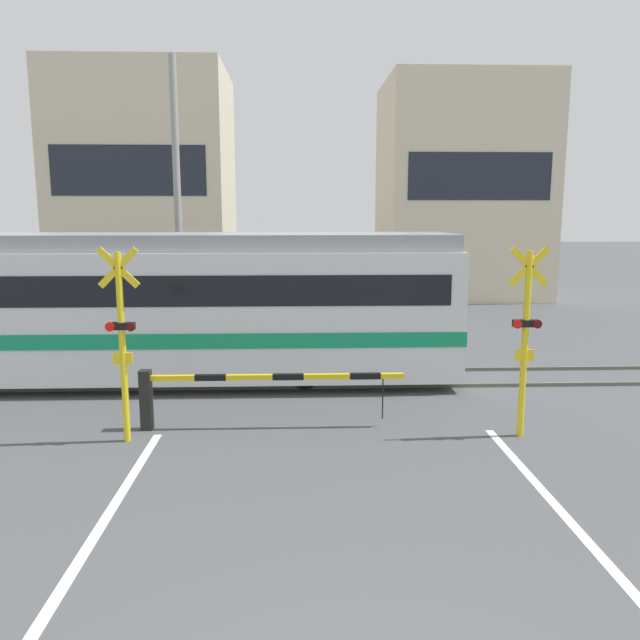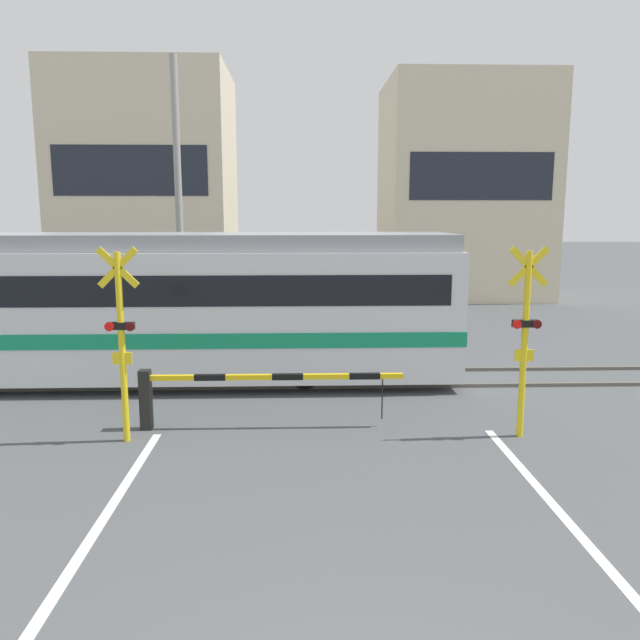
% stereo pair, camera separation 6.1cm
% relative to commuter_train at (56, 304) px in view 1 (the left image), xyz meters
% --- Properties ---
extents(rail_track_near, '(50.00, 0.10, 0.08)m').
position_rel_commuter_train_xyz_m(rail_track_near, '(5.88, -0.72, -1.76)').
color(rail_track_near, '#5B564C').
rests_on(rail_track_near, ground_plane).
extents(rail_track_far, '(50.00, 0.10, 0.08)m').
position_rel_commuter_train_xyz_m(rail_track_far, '(5.88, 0.72, -1.76)').
color(rail_track_far, '#5B564C').
rests_on(rail_track_far, ground_plane).
extents(commuter_train, '(17.94, 2.66, 3.38)m').
position_rel_commuter_train_xyz_m(commuter_train, '(0.00, 0.00, 0.00)').
color(commuter_train, silver).
rests_on(commuter_train, ground_plane).
extents(crossing_barrier_near, '(4.70, 0.20, 1.09)m').
position_rel_commuter_train_xyz_m(crossing_barrier_near, '(4.04, -3.23, -1.04)').
color(crossing_barrier_near, black).
rests_on(crossing_barrier_near, ground_plane).
extents(crossing_barrier_far, '(4.70, 0.20, 1.09)m').
position_rel_commuter_train_xyz_m(crossing_barrier_far, '(7.72, 3.07, -1.04)').
color(crossing_barrier_far, black).
rests_on(crossing_barrier_far, ground_plane).
extents(crossing_signal_left, '(0.68, 0.15, 3.29)m').
position_rel_commuter_train_xyz_m(crossing_signal_left, '(2.50, -3.82, 0.01)').
color(crossing_signal_left, yellow).
rests_on(crossing_signal_left, ground_plane).
extents(crossing_signal_right, '(0.68, 0.15, 3.29)m').
position_rel_commuter_train_xyz_m(crossing_signal_right, '(9.26, -3.82, 0.01)').
color(crossing_signal_right, yellow).
rests_on(crossing_signal_right, ground_plane).
extents(pedestrian, '(0.38, 0.22, 1.69)m').
position_rel_commuter_train_xyz_m(pedestrian, '(6.43, 5.28, -0.83)').
color(pedestrian, brown).
rests_on(pedestrian, ground_plane).
extents(building_left_of_street, '(7.40, 6.10, 10.03)m').
position_rel_commuter_train_xyz_m(building_left_of_street, '(-1.35, 14.97, 3.21)').
color(building_left_of_street, beige).
rests_on(building_left_of_street, ground_plane).
extents(building_right_of_street, '(7.08, 6.10, 9.67)m').
position_rel_commuter_train_xyz_m(building_right_of_street, '(12.95, 14.97, 3.03)').
color(building_right_of_street, beige).
rests_on(building_right_of_street, ground_plane).
extents(utility_pole_streetside, '(0.22, 0.22, 8.47)m').
position_rel_commuter_train_xyz_m(utility_pole_streetside, '(1.75, 5.57, 2.43)').
color(utility_pole_streetside, gray).
rests_on(utility_pole_streetside, ground_plane).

